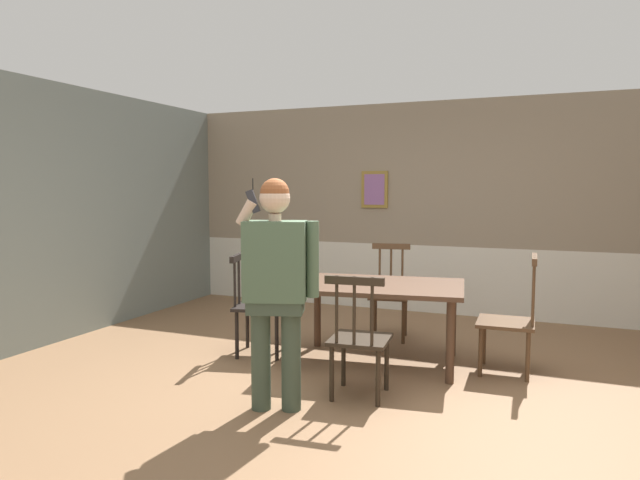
% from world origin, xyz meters
% --- Properties ---
extents(ground_plane, '(7.44, 7.44, 0.00)m').
position_xyz_m(ground_plane, '(0.00, 0.00, 0.00)').
color(ground_plane, '#846042').
extents(room_back_partition, '(6.76, 0.17, 2.65)m').
position_xyz_m(room_back_partition, '(-0.00, 3.06, 1.28)').
color(room_back_partition, gray).
rests_on(room_back_partition, ground_plane).
extents(room_left_partition, '(0.13, 6.11, 2.65)m').
position_xyz_m(room_left_partition, '(-3.38, -0.01, 1.33)').
color(room_left_partition, slate).
rests_on(room_left_partition, ground_plane).
extents(dining_table, '(1.64, 1.19, 0.73)m').
position_xyz_m(dining_table, '(-0.08, 0.75, 0.64)').
color(dining_table, '#4C3323').
rests_on(dining_table, ground_plane).
extents(chair_near_window, '(0.47, 0.47, 0.99)m').
position_xyz_m(chair_near_window, '(-0.21, 1.63, 0.48)').
color(chair_near_window, '#513823').
rests_on(chair_near_window, ground_plane).
extents(chair_by_doorway, '(0.48, 0.48, 1.02)m').
position_xyz_m(chair_by_doorway, '(1.06, 0.91, 0.48)').
color(chair_by_doorway, '#513823').
rests_on(chair_by_doorway, ground_plane).
extents(chair_at_table_head, '(0.58, 0.58, 0.96)m').
position_xyz_m(chair_at_table_head, '(-1.22, 0.59, 0.48)').
color(chair_at_table_head, black).
rests_on(chair_at_table_head, ground_plane).
extents(chair_opposite_corner, '(0.48, 0.48, 0.95)m').
position_xyz_m(chair_opposite_corner, '(0.04, -0.12, 0.46)').
color(chair_opposite_corner, '#2D2319').
rests_on(chair_opposite_corner, ground_plane).
extents(person_figure, '(0.56, 0.37, 1.65)m').
position_xyz_m(person_figure, '(-0.43, -0.56, 0.95)').
color(person_figure, '#3A493A').
rests_on(person_figure, ground_plane).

